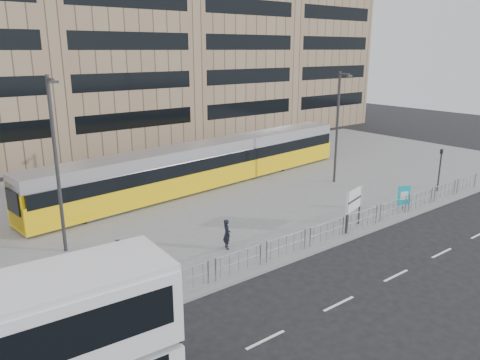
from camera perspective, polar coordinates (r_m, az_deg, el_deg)
ground at (r=23.93m, az=7.69°, el=-9.39°), size 120.00×120.00×0.00m
plaza at (r=32.76m, az=-7.48°, el=-2.25°), size 64.00×24.00×0.15m
kerb at (r=23.93m, az=7.61°, el=-9.19°), size 64.00×0.25×0.17m
building_row at (r=52.23m, az=-19.78°, el=17.91°), size 70.40×18.40×31.20m
pedestrian_barrier at (r=25.22m, az=10.15°, el=-5.73°), size 32.07×0.07×1.10m
road_markings at (r=22.40m, az=17.02°, el=-11.80°), size 62.00×0.12×0.01m
tram at (r=35.02m, az=-4.05°, el=1.93°), size 27.82×5.51×3.26m
station_sign at (r=27.19m, az=13.72°, el=-2.56°), size 1.99×0.64×2.35m
ad_panel at (r=31.50m, az=19.34°, el=-1.83°), size 0.81×0.40×1.60m
pedestrian at (r=24.12m, az=-1.61°, el=-6.59°), size 0.54×0.67×1.59m
traffic_light_west at (r=18.48m, az=-14.45°, el=-10.35°), size 0.21×0.23×3.10m
traffic_light_east at (r=36.37m, az=23.22°, el=1.75°), size 0.17×0.20×3.10m
lamp_post_west at (r=24.24m, az=-21.48°, el=2.31°), size 0.45×1.04×8.81m
lamp_post_east at (r=36.04m, az=11.85°, el=6.78°), size 0.45×1.04×8.38m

